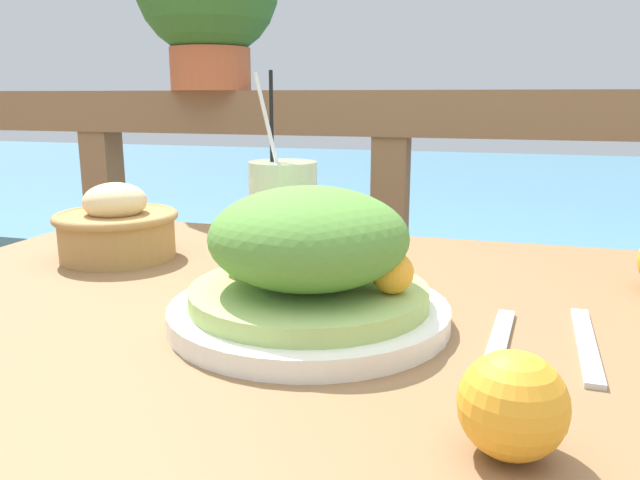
% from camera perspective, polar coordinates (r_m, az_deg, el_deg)
% --- Properties ---
extents(patio_table, '(0.97, 0.78, 0.78)m').
position_cam_1_polar(patio_table, '(0.70, -4.05, -15.75)').
color(patio_table, olive).
rests_on(patio_table, ground_plane).
extents(railing_fence, '(2.80, 0.08, 1.01)m').
position_cam_1_polar(railing_fence, '(1.31, 6.34, -0.24)').
color(railing_fence, brown).
rests_on(railing_fence, ground_plane).
extents(sea_backdrop, '(12.00, 4.00, 0.51)m').
position_cam_1_polar(sea_backdrop, '(3.84, 12.82, 1.52)').
color(sea_backdrop, teal).
rests_on(sea_backdrop, ground_plane).
extents(salad_plate, '(0.27, 0.27, 0.13)m').
position_cam_1_polar(salad_plate, '(0.60, -1.02, -2.36)').
color(salad_plate, white).
rests_on(salad_plate, patio_table).
extents(drink_glass, '(0.09, 0.09, 0.25)m').
position_cam_1_polar(drink_glass, '(0.80, -3.39, 2.33)').
color(drink_glass, beige).
rests_on(drink_glass, patio_table).
extents(bread_basket, '(0.17, 0.17, 0.10)m').
position_cam_1_polar(bread_basket, '(0.90, -18.08, 1.14)').
color(bread_basket, '#AD7F47').
rests_on(bread_basket, patio_table).
extents(fork, '(0.03, 0.18, 0.00)m').
position_cam_1_polar(fork, '(0.58, 15.95, -9.17)').
color(fork, silver).
rests_on(fork, patio_table).
extents(knife, '(0.02, 0.18, 0.00)m').
position_cam_1_polar(knife, '(0.61, 23.15, -8.69)').
color(knife, silver).
rests_on(knife, patio_table).
extents(orange_near_basket, '(0.07, 0.07, 0.07)m').
position_cam_1_polar(orange_near_basket, '(0.41, 17.19, -14.21)').
color(orange_near_basket, '#F9A328').
rests_on(orange_near_basket, patio_table).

